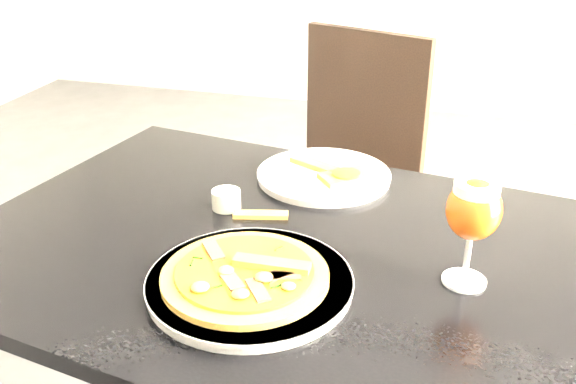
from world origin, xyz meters
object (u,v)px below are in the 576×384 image
(dining_table, at_px, (300,289))
(beer_glass, at_px, (474,211))
(chair_far, at_px, (342,175))
(pizza, at_px, (246,274))

(dining_table, bearing_deg, beer_glass, 1.69)
(dining_table, relative_size, beer_glass, 7.42)
(dining_table, height_order, chair_far, chair_far)
(dining_table, bearing_deg, pizza, -98.68)
(pizza, distance_m, beer_glass, 0.36)
(pizza, bearing_deg, dining_table, 71.96)
(beer_glass, bearing_deg, dining_table, 172.33)
(chair_far, relative_size, pizza, 3.57)
(pizza, relative_size, beer_glass, 1.47)
(pizza, bearing_deg, chair_far, 92.06)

